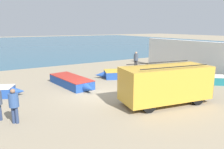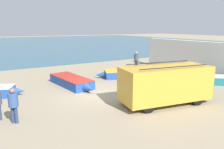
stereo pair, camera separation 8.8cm
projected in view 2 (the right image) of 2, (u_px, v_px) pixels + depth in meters
The scene contains 9 objects.
ground_plane at pixel (97, 94), 14.56m from camera, with size 200.00×200.00×0.00m, color gray.
sea_water at pixel (8, 44), 58.16m from camera, with size 120.00×80.00×0.01m, color #33607A.
harbor_wall at pixel (196, 58), 20.61m from camera, with size 0.50×12.84×3.11m, color silver.
parked_van at pixel (166, 83), 12.56m from camera, with size 5.55×2.89×2.33m.
fishing_rowboat_0 at pixel (125, 74), 19.36m from camera, with size 4.91×3.03×0.65m.
fishing_rowboat_2 at pixel (72, 82), 16.56m from camera, with size 2.14×5.29×0.66m.
fishing_rowboat_3 at pixel (201, 79), 17.33m from camera, with size 4.36×3.86×0.63m.
fisherman_1 at pixel (136, 59), 23.24m from camera, with size 0.48×0.48×1.83m.
fisherman_2 at pixel (13, 103), 9.99m from camera, with size 0.44×0.44×1.67m.
Camera 2 is at (-6.28, -12.49, 4.39)m, focal length 35.00 mm.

